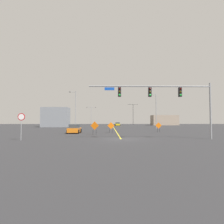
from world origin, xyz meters
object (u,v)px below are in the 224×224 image
at_px(street_lamp_far_right, 91,114).
at_px(construction_sign_left_shoulder, 95,126).
at_px(street_lamp_near_left, 75,108).
at_px(construction_sign_median_near, 158,126).
at_px(traffic_signal_assembly, 165,95).
at_px(street_lamp_far_left, 133,113).
at_px(street_lamp_mid_left, 156,110).
at_px(car_yellow_passing, 117,124).
at_px(car_orange_distant, 74,129).
at_px(stop_sign, 21,121).
at_px(construction_sign_right_shoulder, 111,126).

bearing_deg(street_lamp_far_right, construction_sign_left_shoulder, -84.30).
height_order(street_lamp_near_left, construction_sign_median_near, street_lamp_near_left).
xyz_separation_m(traffic_signal_assembly, street_lamp_far_left, (5.16, 71.68, 0.98)).
xyz_separation_m(street_lamp_near_left, construction_sign_left_shoulder, (6.67, -22.09, -3.98)).
height_order(street_lamp_far_left, street_lamp_mid_left, street_lamp_far_left).
relative_size(construction_sign_median_near, car_yellow_passing, 0.44).
bearing_deg(car_orange_distant, street_lamp_far_right, 92.87).
xyz_separation_m(stop_sign, car_yellow_passing, (12.43, 57.28, -1.35)).
bearing_deg(street_lamp_far_left, construction_sign_median_near, -92.62).
distance_m(street_lamp_near_left, construction_sign_median_near, 23.90).
bearing_deg(car_orange_distant, construction_sign_median_near, 9.13).
distance_m(traffic_signal_assembly, construction_sign_right_shoulder, 13.24).
relative_size(street_lamp_near_left, construction_sign_left_shoulder, 4.94).
bearing_deg(street_lamp_far_left, stop_sign, -105.79).
height_order(street_lamp_near_left, street_lamp_far_left, street_lamp_far_left).
xyz_separation_m(stop_sign, street_lamp_far_left, (20.58, 72.78, 3.87)).
distance_m(construction_sign_median_near, car_yellow_passing, 43.62).
distance_m(stop_sign, street_lamp_far_right, 76.30).
height_order(street_lamp_near_left, car_yellow_passing, street_lamp_near_left).
bearing_deg(street_lamp_far_right, street_lamp_far_left, -9.61).
relative_size(street_lamp_far_right, construction_sign_right_shoulder, 4.87).
xyz_separation_m(street_lamp_far_right, construction_sign_left_shoulder, (6.84, -68.56, -4.00)).
bearing_deg(car_yellow_passing, street_lamp_mid_left, -73.62).
relative_size(street_lamp_far_left, car_orange_distant, 2.59).
relative_size(construction_sign_left_shoulder, car_yellow_passing, 0.49).
bearing_deg(street_lamp_far_left, street_lamp_mid_left, -89.60).
bearing_deg(stop_sign, construction_sign_right_shoulder, 52.45).
xyz_separation_m(traffic_signal_assembly, car_yellow_passing, (-3.00, 56.18, -4.24)).
xyz_separation_m(street_lamp_far_left, construction_sign_right_shoulder, (-11.12, -60.47, -4.74)).
relative_size(street_lamp_far_left, street_lamp_mid_left, 1.14).
bearing_deg(construction_sign_median_near, traffic_signal_assembly, -100.85).
xyz_separation_m(construction_sign_right_shoulder, construction_sign_median_near, (8.44, 1.70, -0.03)).
bearing_deg(construction_sign_right_shoulder, car_orange_distant, -174.11).
xyz_separation_m(construction_sign_left_shoulder, car_orange_distant, (-3.61, 4.02, -0.54)).
distance_m(stop_sign, construction_sign_right_shoulder, 15.55).
bearing_deg(car_orange_distant, street_lamp_mid_left, 43.94).
bearing_deg(construction_sign_left_shoulder, street_lamp_mid_left, 56.42).
relative_size(stop_sign, street_lamp_far_left, 0.28).
distance_m(stop_sign, construction_sign_median_near, 22.75).
xyz_separation_m(construction_sign_left_shoulder, car_yellow_passing, (5.35, 49.61, -0.59)).
height_order(street_lamp_mid_left, construction_sign_right_shoulder, street_lamp_mid_left).
distance_m(traffic_signal_assembly, stop_sign, 15.73).
height_order(street_lamp_far_right, construction_sign_right_shoulder, street_lamp_far_right).
height_order(street_lamp_near_left, car_orange_distant, street_lamp_near_left).
distance_m(construction_sign_right_shoulder, car_yellow_passing, 45.07).
xyz_separation_m(traffic_signal_assembly, construction_sign_median_near, (2.47, 12.90, -3.78)).
height_order(street_lamp_far_right, car_orange_distant, street_lamp_far_right).
bearing_deg(construction_sign_median_near, construction_sign_right_shoulder, -168.61).
bearing_deg(stop_sign, construction_sign_median_near, 38.05).
relative_size(street_lamp_near_left, street_lamp_mid_left, 1.10).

